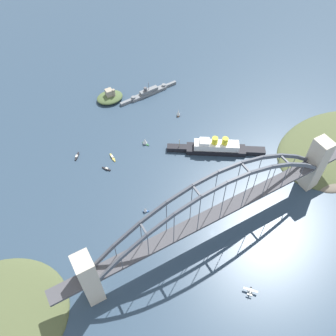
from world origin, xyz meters
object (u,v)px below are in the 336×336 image
seaplane_taxiing_near_bridge (250,291)px  fort_island_mid_harbor (110,97)px  naval_cruiser (148,92)px  small_boat_3 (145,210)px  small_boat_0 (178,113)px  small_boat_5 (106,169)px  harbor_arch_bridge (216,213)px  small_boat_2 (77,156)px  ocean_liner (216,148)px  small_boat_1 (113,157)px  small_boat_4 (145,141)px

seaplane_taxiing_near_bridge → fort_island_mid_harbor: bearing=90.0°
naval_cruiser → small_boat_3: bearing=-118.7°
small_boat_0 → small_boat_3: size_ratio=1.34×
small_boat_3 → small_boat_5: 66.16m
harbor_arch_bridge → fort_island_mid_harbor: harbor_arch_bridge is taller
small_boat_2 → small_boat_3: size_ratio=1.49×
small_boat_0 → naval_cruiser: bearing=103.1°
fort_island_mid_harbor → small_boat_3: bearing=-102.7°
ocean_liner → small_boat_1: 110.03m
small_boat_0 → small_boat_2: bearing=-178.8°
ocean_liner → small_boat_0: size_ratio=10.19×
harbor_arch_bridge → ocean_liner: harbor_arch_bridge is taller
small_boat_2 → small_boat_4: (71.13, -18.56, 3.05)m
naval_cruiser → small_boat_0: bearing=-76.9°
seaplane_taxiing_near_bridge → small_boat_4: (2.76, 186.69, 1.85)m
harbor_arch_bridge → seaplane_taxiing_near_bridge: bearing=-93.9°
naval_cruiser → fort_island_mid_harbor: naval_cruiser is taller
naval_cruiser → seaplane_taxiing_near_bridge: size_ratio=8.28×
small_boat_0 → small_boat_1: (-93.97, -22.53, -3.38)m
naval_cruiser → seaplane_taxiing_near_bridge: 263.88m
small_boat_3 → small_boat_0: bearing=46.3°
small_boat_1 → harbor_arch_bridge: bearing=-72.2°
small_boat_2 → small_boat_3: (31.12, -96.44, 2.30)m
small_boat_5 → ocean_liner: bearing=-17.4°
small_boat_1 → small_boat_2: size_ratio=1.24×
small_boat_3 → small_boat_4: bearing=62.8°
small_boat_3 → small_boat_5: bearing=99.5°
fort_island_mid_harbor → small_boat_1: size_ratio=2.60×
ocean_liner → small_boat_1: size_ratio=7.39×
ocean_liner → small_boat_3: 105.06m
naval_cruiser → small_boat_4: naval_cruiser is taller
small_boat_5 → naval_cruiser: bearing=42.5°
fort_island_mid_harbor → small_boat_1: 96.08m
small_boat_5 → small_boat_0: bearing=17.8°
fort_island_mid_harbor → small_boat_1: fort_island_mid_harbor is taller
harbor_arch_bridge → small_boat_2: harbor_arch_bridge is taller
small_boat_2 → small_boat_4: 73.57m
seaplane_taxiing_near_bridge → small_boat_4: small_boat_4 is taller
naval_cruiser → small_boat_4: (-42.78, -73.23, 0.84)m
small_boat_4 → small_boat_5: size_ratio=0.98×
small_boat_5 → small_boat_3: bearing=-80.5°
ocean_liner → small_boat_2: bearing=153.3°
naval_cruiser → small_boat_2: size_ratio=7.97×
harbor_arch_bridge → small_boat_3: harbor_arch_bridge is taller
seaplane_taxiing_near_bridge → small_boat_2: bearing=108.4°
ocean_liner → small_boat_0: (-5.71, 68.82, -1.82)m
harbor_arch_bridge → seaplane_taxiing_near_bridge: (-4.07, -59.40, -30.88)m
small_boat_2 → small_boat_4: size_ratio=1.15×
small_boat_4 → small_boat_5: bearing=-166.0°
fort_island_mid_harbor → small_boat_4: (2.61, -87.52, -0.36)m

